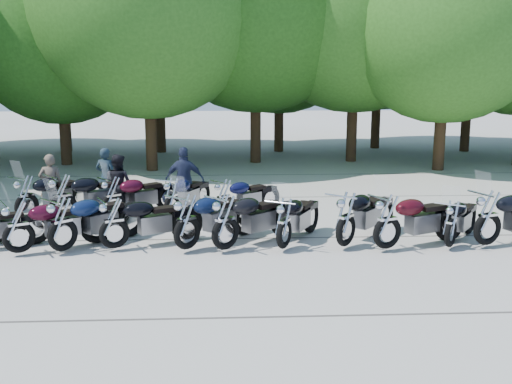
{
  "coord_description": "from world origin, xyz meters",
  "views": [
    {
      "loc": [
        -0.64,
        -11.85,
        3.85
      ],
      "look_at": [
        0.0,
        1.5,
        1.1
      ],
      "focal_mm": 42.0,
      "sensor_mm": 36.0,
      "label": 1
    }
  ],
  "objects_px": {
    "motorcycle_3": "(62,222)",
    "rider_0": "(51,185)",
    "motorcycle_2": "(18,225)",
    "motorcycle_11": "(488,216)",
    "rider_2": "(185,180)",
    "motorcycle_7": "(284,222)",
    "rider_1": "(118,185)",
    "motorcycle_6": "(225,220)",
    "rider_3": "(106,177)",
    "motorcycle_17": "(171,197)",
    "motorcycle_14": "(26,196)",
    "motorcycle_4": "(114,221)",
    "motorcycle_10": "(451,222)",
    "motorcycle_16": "(113,196)",
    "motorcycle_15": "(63,196)",
    "motorcycle_18": "(224,197)",
    "motorcycle_5": "(187,220)",
    "motorcycle_8": "(346,217)",
    "motorcycle_9": "(388,220)"
  },
  "relations": [
    {
      "from": "motorcycle_3",
      "to": "rider_0",
      "type": "bearing_deg",
      "value": -27.41
    },
    {
      "from": "motorcycle_2",
      "to": "motorcycle_3",
      "type": "bearing_deg",
      "value": -114.97
    },
    {
      "from": "motorcycle_11",
      "to": "rider_2",
      "type": "xyz_separation_m",
      "value": [
        -6.81,
        3.62,
        0.18
      ]
    },
    {
      "from": "motorcycle_11",
      "to": "rider_0",
      "type": "distance_m",
      "value": 10.94
    },
    {
      "from": "motorcycle_7",
      "to": "rider_0",
      "type": "height_order",
      "value": "rider_0"
    },
    {
      "from": "motorcycle_2",
      "to": "rider_1",
      "type": "height_order",
      "value": "rider_1"
    },
    {
      "from": "motorcycle_3",
      "to": "motorcycle_6",
      "type": "bearing_deg",
      "value": -137.61
    },
    {
      "from": "rider_0",
      "to": "rider_3",
      "type": "height_order",
      "value": "rider_3"
    },
    {
      "from": "rider_3",
      "to": "motorcycle_3",
      "type": "bearing_deg",
      "value": 103.32
    },
    {
      "from": "motorcycle_17",
      "to": "rider_2",
      "type": "xyz_separation_m",
      "value": [
        0.29,
        0.83,
        0.28
      ]
    },
    {
      "from": "motorcycle_14",
      "to": "rider_0",
      "type": "height_order",
      "value": "rider_0"
    },
    {
      "from": "motorcycle_4",
      "to": "motorcycle_7",
      "type": "distance_m",
      "value": 3.64
    },
    {
      "from": "motorcycle_10",
      "to": "motorcycle_16",
      "type": "relative_size",
      "value": 0.94
    },
    {
      "from": "motorcycle_14",
      "to": "motorcycle_15",
      "type": "xyz_separation_m",
      "value": [
        0.99,
        -0.27,
        0.04
      ]
    },
    {
      "from": "motorcycle_18",
      "to": "motorcycle_10",
      "type": "bearing_deg",
      "value": -157.09
    },
    {
      "from": "motorcycle_10",
      "to": "rider_1",
      "type": "relative_size",
      "value": 1.31
    },
    {
      "from": "rider_0",
      "to": "rider_3",
      "type": "xyz_separation_m",
      "value": [
        1.25,
        1.09,
        0.01
      ]
    },
    {
      "from": "motorcycle_17",
      "to": "rider_3",
      "type": "distance_m",
      "value": 2.72
    },
    {
      "from": "motorcycle_7",
      "to": "motorcycle_10",
      "type": "bearing_deg",
      "value": -152.85
    },
    {
      "from": "motorcycle_2",
      "to": "motorcycle_14",
      "type": "distance_m",
      "value": 2.98
    },
    {
      "from": "motorcycle_11",
      "to": "rider_0",
      "type": "xyz_separation_m",
      "value": [
        -10.36,
        3.53,
        0.11
      ]
    },
    {
      "from": "motorcycle_5",
      "to": "rider_0",
      "type": "height_order",
      "value": "rider_0"
    },
    {
      "from": "motorcycle_2",
      "to": "motorcycle_6",
      "type": "xyz_separation_m",
      "value": [
        4.32,
        0.02,
        0.05
      ]
    },
    {
      "from": "motorcycle_8",
      "to": "motorcycle_10",
      "type": "bearing_deg",
      "value": -143.04
    },
    {
      "from": "motorcycle_6",
      "to": "motorcycle_9",
      "type": "distance_m",
      "value": 3.46
    },
    {
      "from": "motorcycle_14",
      "to": "motorcycle_2",
      "type": "bearing_deg",
      "value": 142.98
    },
    {
      "from": "motorcycle_6",
      "to": "rider_1",
      "type": "xyz_separation_m",
      "value": [
        -2.87,
        3.54,
        0.12
      ]
    },
    {
      "from": "motorcycle_4",
      "to": "motorcycle_9",
      "type": "bearing_deg",
      "value": -119.63
    },
    {
      "from": "motorcycle_3",
      "to": "motorcycle_6",
      "type": "height_order",
      "value": "motorcycle_6"
    },
    {
      "from": "motorcycle_14",
      "to": "rider_3",
      "type": "bearing_deg",
      "value": -94.8
    },
    {
      "from": "rider_1",
      "to": "motorcycle_6",
      "type": "bearing_deg",
      "value": 153.6
    },
    {
      "from": "motorcycle_14",
      "to": "motorcycle_11",
      "type": "bearing_deg",
      "value": -156.49
    },
    {
      "from": "rider_0",
      "to": "motorcycle_18",
      "type": "bearing_deg",
      "value": 158.44
    },
    {
      "from": "motorcycle_14",
      "to": "rider_3",
      "type": "height_order",
      "value": "rider_3"
    },
    {
      "from": "motorcycle_18",
      "to": "motorcycle_6",
      "type": "bearing_deg",
      "value": 143.64
    },
    {
      "from": "motorcycle_18",
      "to": "motorcycle_14",
      "type": "bearing_deg",
      "value": 52.33
    },
    {
      "from": "motorcycle_5",
      "to": "motorcycle_11",
      "type": "xyz_separation_m",
      "value": [
        6.52,
        -0.01,
        0.01
      ]
    },
    {
      "from": "rider_3",
      "to": "motorcycle_9",
      "type": "bearing_deg",
      "value": 158.87
    },
    {
      "from": "motorcycle_2",
      "to": "motorcycle_10",
      "type": "xyz_separation_m",
      "value": [
        9.19,
        0.0,
        -0.05
      ]
    },
    {
      "from": "motorcycle_11",
      "to": "motorcycle_9",
      "type": "bearing_deg",
      "value": 73.53
    },
    {
      "from": "motorcycle_10",
      "to": "motorcycle_18",
      "type": "height_order",
      "value": "motorcycle_10"
    },
    {
      "from": "motorcycle_8",
      "to": "rider_3",
      "type": "height_order",
      "value": "rider_3"
    },
    {
      "from": "rider_1",
      "to": "motorcycle_9",
      "type": "bearing_deg",
      "value": 174.56
    },
    {
      "from": "motorcycle_15",
      "to": "rider_2",
      "type": "height_order",
      "value": "rider_2"
    },
    {
      "from": "motorcycle_15",
      "to": "rider_1",
      "type": "bearing_deg",
      "value": -87.57
    },
    {
      "from": "motorcycle_8",
      "to": "motorcycle_11",
      "type": "relative_size",
      "value": 0.98
    },
    {
      "from": "motorcycle_5",
      "to": "rider_1",
      "type": "xyz_separation_m",
      "value": [
        -2.06,
        3.49,
        0.11
      ]
    },
    {
      "from": "motorcycle_16",
      "to": "rider_3",
      "type": "height_order",
      "value": "rider_3"
    },
    {
      "from": "motorcycle_8",
      "to": "motorcycle_14",
      "type": "relative_size",
      "value": 1.05
    },
    {
      "from": "motorcycle_6",
      "to": "rider_2",
      "type": "bearing_deg",
      "value": -23.71
    }
  ]
}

